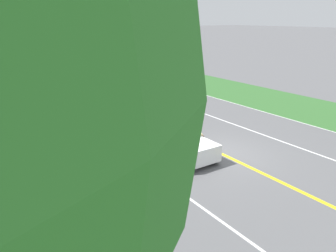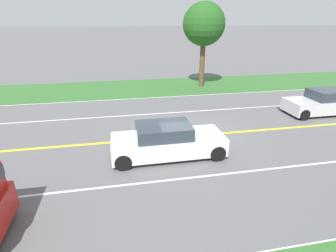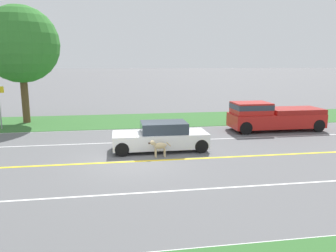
% 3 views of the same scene
% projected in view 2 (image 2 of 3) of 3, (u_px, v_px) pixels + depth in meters
% --- Properties ---
extents(ground_plane, '(400.00, 400.00, 0.00)m').
position_uv_depth(ground_plane, '(188.00, 136.00, 12.72)').
color(ground_plane, '#5B5B5E').
extents(centre_divider_line, '(0.18, 160.00, 0.01)m').
position_uv_depth(centre_divider_line, '(188.00, 136.00, 12.72)').
color(centre_divider_line, yellow).
rests_on(centre_divider_line, ground).
extents(lane_edge_line_left, '(0.14, 160.00, 0.01)m').
position_uv_depth(lane_edge_line_left, '(163.00, 97.00, 19.08)').
color(lane_edge_line_left, white).
rests_on(lane_edge_line_left, ground).
extents(lane_dash_same_dir, '(0.10, 160.00, 0.01)m').
position_uv_depth(lane_dash_same_dir, '(214.00, 175.00, 9.54)').
color(lane_dash_same_dir, white).
rests_on(lane_dash_same_dir, ground).
extents(lane_dash_oncoming, '(0.10, 160.00, 0.01)m').
position_uv_depth(lane_dash_oncoming, '(173.00, 113.00, 15.90)').
color(lane_dash_oncoming, white).
rests_on(lane_dash_oncoming, ground).
extents(grass_verge_left, '(6.00, 160.00, 0.03)m').
position_uv_depth(grass_verge_left, '(157.00, 87.00, 21.80)').
color(grass_verge_left, '#33662D').
rests_on(grass_verge_left, ground).
extents(ego_car, '(1.81, 4.56, 1.39)m').
position_uv_depth(ego_car, '(167.00, 141.00, 10.69)').
color(ego_car, white).
rests_on(ego_car, ground).
extents(dog, '(0.30, 1.06, 0.81)m').
position_uv_depth(dog, '(168.00, 132.00, 11.87)').
color(dog, '#D1B784').
rests_on(dog, ground).
extents(oncoming_car, '(1.83, 4.70, 1.44)m').
position_uv_depth(oncoming_car, '(326.00, 103.00, 15.56)').
color(oncoming_car, silver).
rests_on(oncoming_car, ground).
extents(roadside_tree_left_near, '(3.29, 3.29, 6.55)m').
position_uv_depth(roadside_tree_left_near, '(204.00, 25.00, 20.24)').
color(roadside_tree_left_near, brown).
rests_on(roadside_tree_left_near, ground).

